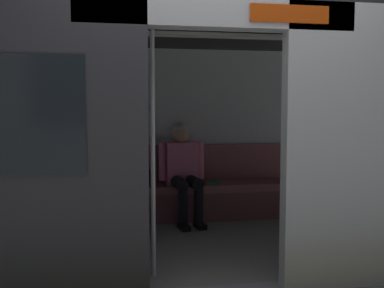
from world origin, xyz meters
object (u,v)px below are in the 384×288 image
Objects in this scene: train_car at (185,97)px; handbag at (144,178)px; bench_seat at (179,193)px; book at (213,182)px; grab_pole_door at (153,147)px; person_seated at (183,166)px.

train_car reaches higher than handbag.
bench_seat is 0.44m from book.
grab_pole_door is at bearing 75.93° from bench_seat.
train_car is at bearing 75.76° from book.
book is (-0.38, -0.08, -0.21)m from person_seated.
bench_seat is at bearing 15.84° from book.
train_car is 1.38m from handbag.
handbag is at bearing -70.47° from train_car.
train_car is at bearing 83.27° from person_seated.
person_seated reaches higher than book.
train_car is 29.09× the size of book.
train_car is 5.52× the size of person_seated.
handbag reaches higher than book.
train_car is at bearing 109.53° from handbag.
handbag is at bearing -3.57° from bench_seat.
book is at bearing -116.82° from train_car.
grab_pole_door is (0.85, 1.71, 0.57)m from book.
book is at bearing 179.93° from handbag.
handbag is 1.78m from grab_pole_door.
person_seated is 5.27× the size of book.
grab_pole_door is (0.36, 0.74, -0.42)m from train_car.
grab_pole_door is (0.46, 1.63, 0.36)m from person_seated.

